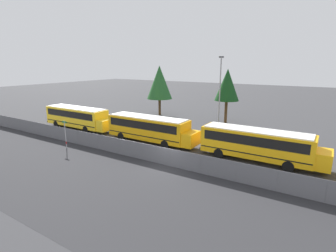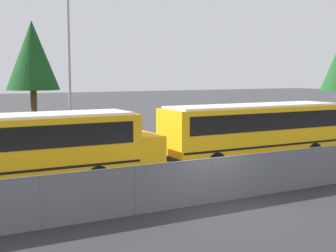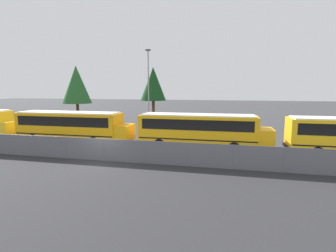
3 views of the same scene
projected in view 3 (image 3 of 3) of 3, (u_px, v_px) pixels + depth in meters
ground_plane at (104, 161)px, 19.22m from camera, size 200.00×200.00×0.00m
road_strip at (51, 192)px, 13.43m from camera, size 95.20×12.00×0.01m
fence at (104, 150)px, 19.09m from camera, size 61.27×0.07×1.65m
school_bus_1 at (72, 125)px, 25.12m from camera, size 11.44×2.59×3.04m
school_bus_2 at (200, 128)px, 22.82m from camera, size 11.44×2.59×3.04m
light_pole at (148, 87)px, 32.42m from camera, size 0.60×0.24×9.96m
tree_0 at (153, 84)px, 37.90m from camera, size 3.70×3.70×8.31m
tree_2 at (77, 85)px, 40.52m from camera, size 4.45×4.45×8.72m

